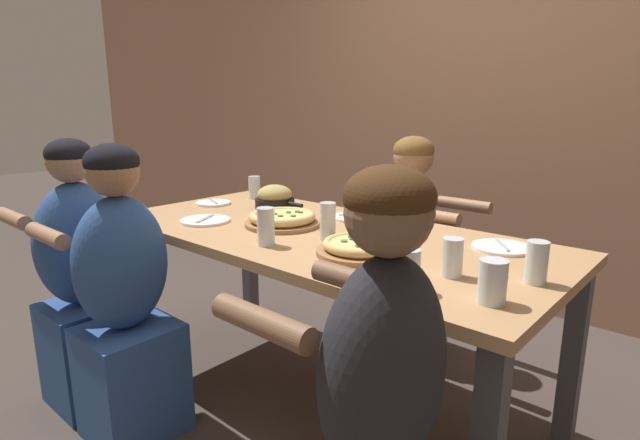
# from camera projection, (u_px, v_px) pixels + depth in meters

# --- Properties ---
(ground_plane) EXTENTS (18.00, 18.00, 0.00)m
(ground_plane) POSITION_uv_depth(u_px,v_px,m) (320.00, 397.00, 2.26)
(ground_plane) COLOR #423833
(ground_plane) RESTS_ON ground
(restaurant_back_panel) EXTENTS (10.00, 0.06, 3.20)m
(restaurant_back_panel) POSITION_uv_depth(u_px,v_px,m) (496.00, 53.00, 3.10)
(restaurant_back_panel) COLOR #9E7056
(restaurant_back_panel) RESTS_ON ground
(dining_table) EXTENTS (1.96, 0.90, 0.78)m
(dining_table) POSITION_uv_depth(u_px,v_px,m) (320.00, 251.00, 2.10)
(dining_table) COLOR tan
(dining_table) RESTS_ON ground
(pizza_board_main) EXTENTS (0.33, 0.33, 0.06)m
(pizza_board_main) POSITION_uv_depth(u_px,v_px,m) (282.00, 219.00, 2.18)
(pizza_board_main) COLOR #996B42
(pizza_board_main) RESTS_ON dining_table
(pizza_board_second) EXTENTS (0.31, 0.31, 0.05)m
(pizza_board_second) POSITION_uv_depth(u_px,v_px,m) (360.00, 247.00, 1.77)
(pizza_board_second) COLOR #996B42
(pizza_board_second) RESTS_ON dining_table
(skillet_bowl) EXTENTS (0.29, 0.20, 0.12)m
(skillet_bowl) POSITION_uv_depth(u_px,v_px,m) (275.00, 198.00, 2.54)
(skillet_bowl) COLOR black
(skillet_bowl) RESTS_ON dining_table
(empty_plate_a) EXTENTS (0.22, 0.22, 0.02)m
(empty_plate_a) POSITION_uv_depth(u_px,v_px,m) (356.00, 217.00, 2.32)
(empty_plate_a) COLOR white
(empty_plate_a) RESTS_ON dining_table
(empty_plate_b) EXTENTS (0.22, 0.22, 0.02)m
(empty_plate_b) POSITION_uv_depth(u_px,v_px,m) (205.00, 220.00, 2.25)
(empty_plate_b) COLOR white
(empty_plate_b) RESTS_ON dining_table
(empty_plate_c) EXTENTS (0.22, 0.22, 0.02)m
(empty_plate_c) POSITION_uv_depth(u_px,v_px,m) (502.00, 247.00, 1.83)
(empty_plate_c) COLOR white
(empty_plate_c) RESTS_ON dining_table
(empty_plate_d) EXTENTS (0.18, 0.18, 0.02)m
(empty_plate_d) POSITION_uv_depth(u_px,v_px,m) (213.00, 203.00, 2.64)
(empty_plate_d) COLOR white
(empty_plate_d) RESTS_ON dining_table
(drinking_glass_a) EXTENTS (0.07, 0.07, 0.12)m
(drinking_glass_a) POSITION_uv_depth(u_px,v_px,m) (408.00, 273.00, 1.42)
(drinking_glass_a) COLOR silver
(drinking_glass_a) RESTS_ON dining_table
(drinking_glass_b) EXTENTS (0.08, 0.08, 0.12)m
(drinking_glass_b) POSITION_uv_depth(u_px,v_px,m) (492.00, 284.00, 1.33)
(drinking_glass_b) COLOR silver
(drinking_glass_b) RESTS_ON dining_table
(drinking_glass_c) EXTENTS (0.06, 0.06, 0.15)m
(drinking_glass_c) POSITION_uv_depth(u_px,v_px,m) (328.00, 224.00, 1.94)
(drinking_glass_c) COLOR silver
(drinking_glass_c) RESTS_ON dining_table
(drinking_glass_d) EXTENTS (0.06, 0.06, 0.12)m
(drinking_glass_d) POSITION_uv_depth(u_px,v_px,m) (452.00, 259.00, 1.54)
(drinking_glass_d) COLOR silver
(drinking_glass_d) RESTS_ON dining_table
(drinking_glass_e) EXTENTS (0.07, 0.07, 0.13)m
(drinking_glass_e) POSITION_uv_depth(u_px,v_px,m) (255.00, 187.00, 2.78)
(drinking_glass_e) COLOR silver
(drinking_glass_e) RESTS_ON dining_table
(drinking_glass_f) EXTENTS (0.06, 0.06, 0.13)m
(drinking_glass_f) POSITION_uv_depth(u_px,v_px,m) (536.00, 265.00, 1.48)
(drinking_glass_f) COLOR silver
(drinking_glass_f) RESTS_ON dining_table
(drinking_glass_g) EXTENTS (0.07, 0.07, 0.14)m
(drinking_glass_g) POSITION_uv_depth(u_px,v_px,m) (266.00, 229.00, 1.87)
(drinking_glass_g) COLOR silver
(drinking_glass_g) RESTS_ON dining_table
(diner_near_left) EXTENTS (0.51, 0.40, 1.16)m
(diner_near_left) POSITION_uv_depth(u_px,v_px,m) (84.00, 287.00, 2.14)
(diner_near_left) COLOR #2D5193
(diner_near_left) RESTS_ON ground
(diner_near_midleft) EXTENTS (0.51, 0.40, 1.16)m
(diner_near_midleft) POSITION_uv_depth(u_px,v_px,m) (125.00, 309.00, 1.91)
(diner_near_midleft) COLOR #2D5193
(diner_near_midleft) RESTS_ON ground
(diner_far_center) EXTENTS (0.51, 0.40, 1.14)m
(diner_far_center) POSITION_uv_depth(u_px,v_px,m) (410.00, 254.00, 2.60)
(diner_far_center) COLOR #99999E
(diner_far_center) RESTS_ON ground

